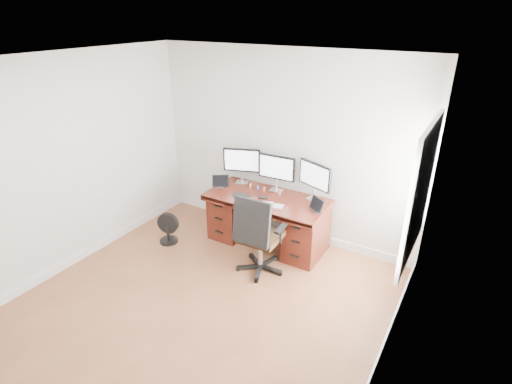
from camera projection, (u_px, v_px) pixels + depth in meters
The scene contains 19 objects.
ground at pixel (187, 318), 4.43m from camera, with size 4.50×4.50×0.00m, color brown.
back_wall at pixel (283, 147), 5.63m from camera, with size 4.00×0.10×2.70m, color silver.
right_wall at pixel (389, 265), 3.03m from camera, with size 0.10×4.50×2.70m.
desk at pixel (268, 219), 5.70m from camera, with size 1.70×0.80×0.75m.
office_chair at pixel (258, 247), 5.08m from camera, with size 0.64×0.61×1.10m.
floor_fan at pixel (168, 229), 5.79m from camera, with size 0.32×0.27×0.46m.
monitor_left at pixel (242, 161), 5.86m from camera, with size 0.53×0.22×0.53m.
monitor_center at pixel (277, 169), 5.60m from camera, with size 0.55×0.15×0.53m.
monitor_right at pixel (315, 177), 5.33m from camera, with size 0.52×0.24×0.53m.
tablet_left at pixel (220, 182), 5.80m from camera, with size 0.24×0.18×0.19m.
tablet_right at pixel (316, 206), 5.10m from camera, with size 0.24×0.19×0.19m.
keyboard at pixel (262, 203), 5.33m from camera, with size 0.29×0.12×0.01m, color silver.
trackpad at pixel (278, 206), 5.27m from camera, with size 0.13×0.13×0.01m, color silver.
drawing_tablet at pixel (242, 196), 5.56m from camera, with size 0.23×0.15×0.01m, color black.
phone at pixel (264, 197), 5.51m from camera, with size 0.14×0.07×0.01m, color black.
figurine_yellow at pixel (250, 186), 5.79m from camera, with size 0.03×0.03×0.07m.
figurine_blue at pixel (258, 187), 5.74m from camera, with size 0.03×0.03×0.07m.
figurine_brown at pixel (264, 189), 5.69m from camera, with size 0.03×0.03×0.07m.
figurine_pink at pixel (280, 193), 5.57m from camera, with size 0.03×0.03×0.07m.
Camera 1 is at (2.41, -2.57, 3.12)m, focal length 28.00 mm.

